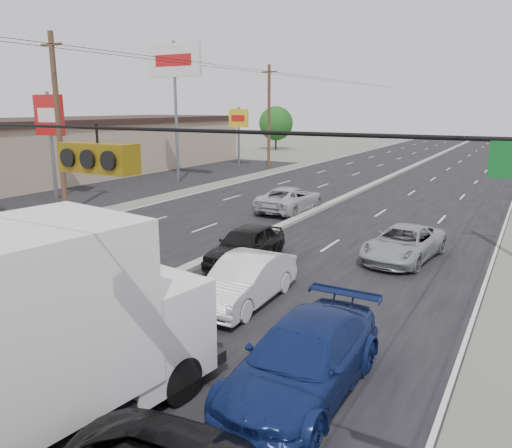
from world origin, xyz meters
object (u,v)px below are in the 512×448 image
object	(u,v)px
utility_pole_left_b	(58,124)
queue_car_a	(246,245)
pole_sign_mid	(50,121)
box_truck	(7,344)
utility_pole_left_c	(269,116)
tree_left_far	(276,123)
queue_car_c	(404,244)
red_sedan	(129,339)
oncoming_far	(290,199)
pole_sign_far	(239,123)
pole_sign_billboard	(174,69)
queue_car_b	(245,281)
oncoming_near	(95,230)
queue_car_d	(303,360)

from	to	relation	value
utility_pole_left_b	queue_car_a	bearing A→B (deg)	-12.46
pole_sign_mid	queue_car_a	xyz separation A→B (m)	(18.44, -6.08, -4.36)
box_truck	utility_pole_left_c	bearing A→B (deg)	119.81
tree_left_far	queue_car_c	xyz separation A→B (m)	(28.70, -44.51, -3.04)
utility_pole_left_b	utility_pole_left_c	distance (m)	25.00
utility_pole_left_c	red_sedan	xyz separation A→B (m)	(15.50, -36.20, -4.46)
oncoming_far	pole_sign_far	bearing A→B (deg)	-50.51
pole_sign_mid	red_sedan	bearing A→B (deg)	-35.38
pole_sign_billboard	box_truck	distance (m)	33.56
utility_pole_left_c	box_truck	world-z (taller)	utility_pole_left_c
utility_pole_left_c	queue_car_b	world-z (taller)	utility_pole_left_c
utility_pole_left_c	tree_left_far	distance (m)	22.19
pole_sign_far	queue_car_c	bearing A→B (deg)	-47.19
queue_car_a	box_truck	bearing A→B (deg)	-82.79
queue_car_b	oncoming_near	distance (m)	9.35
tree_left_far	oncoming_far	world-z (taller)	tree_left_far
pole_sign_mid	pole_sign_billboard	distance (m)	10.97
utility_pole_left_c	queue_car_a	size ratio (longest dim) A/B	2.27
pole_sign_billboard	queue_car_d	bearing A→B (deg)	-47.13
queue_car_b	oncoming_near	xyz separation A→B (m)	(-9.06, 2.32, 0.01)
pole_sign_far	queue_car_c	world-z (taller)	pole_sign_far
utility_pole_left_b	queue_car_a	distance (m)	14.93
utility_pole_left_c	box_truck	xyz separation A→B (m)	(15.98, -39.52, -3.02)
utility_pole_left_b	queue_car_b	size ratio (longest dim) A/B	2.20
box_truck	queue_car_c	world-z (taller)	box_truck
oncoming_near	oncoming_far	world-z (taller)	oncoming_near
pole_sign_mid	queue_car_c	xyz separation A→B (m)	(23.70, -2.51, -4.44)
queue_car_b	oncoming_far	size ratio (longest dim) A/B	0.86
tree_left_far	queue_car_b	bearing A→B (deg)	-63.69
queue_car_b	queue_car_c	distance (m)	7.76
utility_pole_left_c	pole_sign_mid	xyz separation A→B (m)	(-4.50, -22.00, 0.01)
pole_sign_billboard	oncoming_far	distance (m)	16.60
queue_car_d	utility_pole_left_b	bearing A→B (deg)	152.24
pole_sign_mid	queue_car_c	size ratio (longest dim) A/B	1.45
tree_left_far	oncoming_near	distance (m)	52.01
red_sedan	queue_car_d	distance (m)	4.25
queue_car_d	pole_sign_mid	bearing A→B (deg)	151.07
utility_pole_left_c	pole_sign_far	bearing A→B (deg)	-180.00
utility_pole_left_c	tree_left_far	xyz separation A→B (m)	(-9.50, 20.00, -1.39)
oncoming_near	utility_pole_left_c	bearing A→B (deg)	-71.40
utility_pole_left_c	pole_sign_mid	bearing A→B (deg)	-101.56
queue_car_a	pole_sign_far	bearing A→B (deg)	118.98
pole_sign_far	tree_left_far	distance (m)	20.89
queue_car_d	pole_sign_billboard	bearing A→B (deg)	132.83
red_sedan	queue_car_d	size ratio (longest dim) A/B	0.73
queue_car_b	oncoming_far	bearing A→B (deg)	108.14
red_sedan	queue_car_b	size ratio (longest dim) A/B	0.86
queue_car_a	queue_car_b	xyz separation A→B (m)	(2.06, -3.49, -0.00)
queue_car_b	pole_sign_far	bearing A→B (deg)	119.79
pole_sign_mid	red_sedan	distance (m)	24.93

